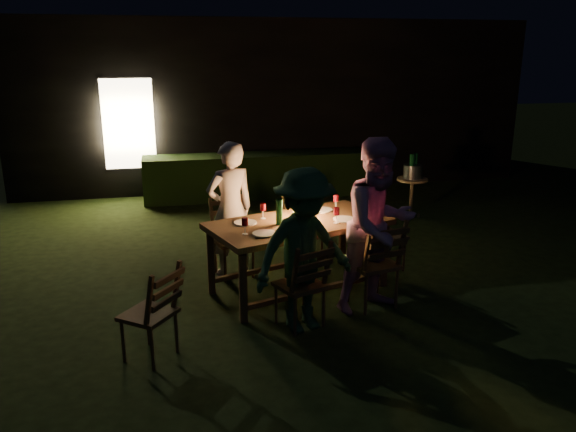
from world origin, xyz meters
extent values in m
plane|color=black|center=(0.00, 0.00, 0.00)|extent=(40.00, 40.00, 0.00)
cube|color=black|center=(0.00, 6.20, 1.60)|extent=(10.00, 4.00, 3.20)
cube|color=#FFE5B2|center=(-2.80, 4.21, 1.35)|extent=(0.90, 0.06, 1.60)
cube|color=black|center=(-0.50, 3.75, 0.40)|extent=(4.20, 0.70, 0.80)
cube|color=#453117|center=(-0.78, -0.57, 0.78)|extent=(2.16, 1.53, 0.06)
cube|color=#453117|center=(-1.50, -1.23, 0.36)|extent=(0.07, 0.07, 0.72)
cube|color=#453117|center=(-1.76, -0.47, 0.36)|extent=(0.07, 0.07, 0.72)
cube|color=#453117|center=(0.19, -0.68, 0.36)|extent=(0.07, 0.07, 0.72)
cube|color=#453117|center=(-0.06, 0.09, 0.36)|extent=(0.07, 0.07, 0.72)
cube|color=#453117|center=(-0.98, -1.43, 0.43)|extent=(0.54, 0.53, 0.04)
cube|color=#453117|center=(-0.91, -1.59, 0.69)|extent=(0.44, 0.29, 0.49)
cube|color=#453117|center=(-0.12, -1.14, 0.47)|extent=(0.53, 0.52, 0.04)
cube|color=#453117|center=(-0.08, -1.34, 0.75)|extent=(0.48, 0.24, 0.53)
cube|color=#453117|center=(-1.44, 0.00, 0.44)|extent=(0.52, 0.50, 0.04)
cube|color=#453117|center=(-1.49, 0.18, 0.71)|extent=(0.45, 0.24, 0.51)
cube|color=#453117|center=(-0.49, 0.31, 0.41)|extent=(0.50, 0.48, 0.04)
cube|color=#453117|center=(-0.54, 0.48, 0.67)|extent=(0.42, 0.25, 0.47)
cube|color=#453117|center=(0.41, -0.18, 0.44)|extent=(0.49, 0.51, 0.04)
cube|color=#453117|center=(0.23, -0.22, 0.71)|extent=(0.24, 0.45, 0.50)
cube|color=#453117|center=(-2.40, -1.74, 0.42)|extent=(0.56, 0.56, 0.04)
cube|color=#453117|center=(-2.26, -1.84, 0.68)|extent=(0.36, 0.41, 0.48)
imported|color=beige|center=(-1.47, 0.07, 0.81)|extent=(0.68, 0.55, 1.62)
imported|color=#BE83AD|center=(-0.10, -1.21, 0.90)|extent=(1.05, 0.92, 1.81)
imported|color=#2B572F|center=(-0.95, -1.49, 0.80)|extent=(1.16, 0.88, 1.60)
cube|color=white|center=(-0.75, -0.51, 0.83)|extent=(0.15, 0.15, 0.03)
cube|color=white|center=(-0.75, -0.51, 1.15)|extent=(0.16, 0.16, 0.03)
cylinder|color=#FF9E3F|center=(-0.75, -0.51, 0.94)|extent=(0.09, 0.09, 0.18)
cylinder|color=white|center=(-1.37, -0.54, 0.82)|extent=(0.25, 0.25, 0.01)
cylinder|color=white|center=(-1.24, -0.95, 0.82)|extent=(0.25, 0.25, 0.01)
cylinder|color=white|center=(-0.42, -0.22, 0.82)|extent=(0.25, 0.25, 0.01)
cylinder|color=white|center=(-0.29, -0.64, 0.82)|extent=(0.25, 0.25, 0.01)
cylinder|color=#0F471E|center=(-1.02, -0.65, 0.95)|extent=(0.07, 0.07, 0.28)
cube|color=red|center=(-0.82, -0.92, 0.82)|extent=(0.18, 0.14, 0.01)
cube|color=red|center=(-0.17, -0.69, 0.82)|extent=(0.18, 0.14, 0.01)
cube|color=black|center=(-1.28, -1.05, 0.82)|extent=(0.14, 0.07, 0.01)
cylinder|color=brown|center=(1.65, 1.82, 0.64)|extent=(0.49, 0.49, 0.04)
cylinder|color=brown|center=(1.65, 1.82, 0.32)|extent=(0.06, 0.06, 0.64)
cylinder|color=#A5A8AD|center=(1.65, 1.82, 0.77)|extent=(0.30, 0.30, 0.22)
cylinder|color=#0F471E|center=(1.60, 1.78, 0.82)|extent=(0.07, 0.07, 0.32)
cylinder|color=#0F471E|center=(1.70, 1.86, 0.82)|extent=(0.07, 0.07, 0.32)
camera|label=1|loc=(-2.16, -6.31, 2.60)|focal=35.00mm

